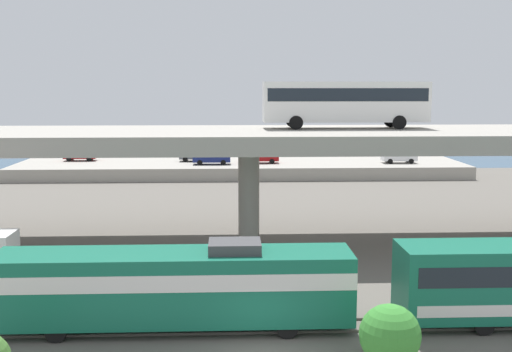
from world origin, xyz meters
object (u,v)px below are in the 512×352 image
object	(u,v)px
train_locomotive	(156,284)
parked_car_2	(81,155)
parked_car_4	(399,157)
parked_car_3	(212,158)
transit_bus_on_overpass	(345,100)
parked_car_1	(260,157)
parked_car_0	(195,155)

from	to	relation	value
train_locomotive	parked_car_2	bearing A→B (deg)	-73.45
train_locomotive	parked_car_4	xyz separation A→B (m)	(24.79, 49.49, 0.14)
parked_car_3	parked_car_4	distance (m)	23.56
transit_bus_on_overpass	parked_car_3	size ratio (longest dim) A/B	2.59
parked_car_3	parked_car_4	bearing A→B (deg)	-179.21
parked_car_1	parked_car_2	size ratio (longest dim) A/B	1.12
parked_car_4	parked_car_2	bearing A→B (deg)	-5.80
parked_car_1	parked_car_3	xyz separation A→B (m)	(-5.97, -0.99, 0.00)
parked_car_2	parked_car_0	bearing A→B (deg)	175.76
parked_car_1	parked_car_2	bearing A→B (deg)	171.45
parked_car_0	parked_car_2	world-z (taller)	same
train_locomotive	parked_car_0	bearing A→B (deg)	-88.88
parked_car_3	parked_car_2	bearing A→B (deg)	-14.58
parked_car_2	parked_car_3	world-z (taller)	same
parked_car_3	parked_car_1	bearing A→B (deg)	-170.61
transit_bus_on_overpass	parked_car_4	world-z (taller)	transit_bus_on_overpass
transit_bus_on_overpass	parked_car_4	xyz separation A→B (m)	(12.93, 31.80, -7.87)
parked_car_2	parked_car_4	bearing A→B (deg)	174.20
train_locomotive	parked_car_2	xyz separation A→B (m)	(-15.93, 53.62, 0.14)
transit_bus_on_overpass	parked_car_3	bearing A→B (deg)	-71.33
parked_car_3	parked_car_4	xyz separation A→B (m)	(23.56, 0.33, -0.00)
parked_car_0	parked_car_4	xyz separation A→B (m)	(25.81, -3.03, 0.00)
parked_car_2	transit_bus_on_overpass	bearing A→B (deg)	127.72
parked_car_1	parked_car_4	bearing A→B (deg)	-2.15
transit_bus_on_overpass	parked_car_1	xyz separation A→B (m)	(-4.67, 32.46, -7.87)
transit_bus_on_overpass	train_locomotive	bearing A→B (deg)	56.15
transit_bus_on_overpass	parked_car_3	xyz separation A→B (m)	(-10.63, 31.48, -7.87)
transit_bus_on_overpass	parked_car_3	distance (m)	34.14
train_locomotive	parked_car_1	world-z (taller)	train_locomotive
parked_car_0	transit_bus_on_overpass	bearing A→B (deg)	-69.69
parked_car_2	parked_car_1	bearing A→B (deg)	171.45
parked_car_1	parked_car_4	world-z (taller)	same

